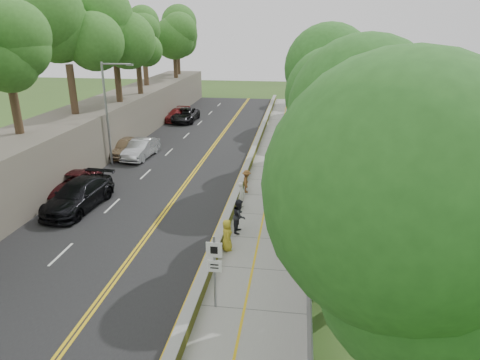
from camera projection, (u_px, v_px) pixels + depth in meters
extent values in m
plane|color=#33511E|center=(206.00, 266.00, 19.87)|extent=(140.00, 140.00, 0.00)
cube|color=black|center=(180.00, 163.00, 34.53)|extent=(11.20, 66.00, 0.04)
cube|color=gray|center=(278.00, 168.00, 33.50)|extent=(4.20, 66.00, 0.05)
cube|color=#BEC515|center=(249.00, 163.00, 33.70)|extent=(0.42, 66.00, 0.60)
cube|color=#595147|center=(82.00, 136.00, 34.90)|extent=(5.00, 66.00, 4.00)
cube|color=slate|center=(306.00, 157.00, 32.89)|extent=(0.04, 66.00, 2.00)
cylinder|color=gray|center=(107.00, 115.00, 32.93)|extent=(0.18, 0.18, 8.00)
cylinder|color=gray|center=(116.00, 64.00, 31.47)|extent=(2.30, 0.13, 0.13)
cube|color=gray|center=(130.00, 65.00, 31.35)|extent=(0.50, 0.22, 0.14)
cylinder|color=gray|center=(215.00, 272.00, 16.40)|extent=(0.09, 0.09, 3.10)
cube|color=white|center=(214.00, 250.00, 16.03)|extent=(0.62, 0.04, 0.62)
cube|color=white|center=(214.00, 266.00, 16.27)|extent=(0.56, 0.04, 0.50)
cylinder|color=orange|center=(296.00, 139.00, 40.16)|extent=(0.51, 0.51, 0.83)
cube|color=gray|center=(291.00, 233.00, 22.02)|extent=(1.31, 1.09, 0.77)
imported|color=#52191D|center=(73.00, 183.00, 28.16)|extent=(2.48, 5.02, 1.37)
imported|color=black|center=(78.00, 195.00, 25.78)|extent=(2.78, 5.91, 1.67)
imported|color=tan|center=(126.00, 147.00, 36.23)|extent=(2.03, 4.63, 1.55)
imported|color=#AFB0B5|center=(141.00, 149.00, 35.70)|extent=(1.91, 4.81, 1.56)
imported|color=black|center=(185.00, 115.00, 49.25)|extent=(2.52, 5.37, 1.48)
imported|color=maroon|center=(177.00, 115.00, 49.70)|extent=(2.27, 4.86, 1.37)
imported|color=#B7B6BA|center=(187.00, 115.00, 49.76)|extent=(1.91, 4.04, 1.33)
imported|color=gold|center=(227.00, 235.00, 20.93)|extent=(0.73, 0.91, 1.62)
imported|color=silver|center=(241.00, 195.00, 25.83)|extent=(0.51, 0.67, 1.64)
imported|color=#222329|center=(239.00, 216.00, 22.77)|extent=(0.76, 0.94, 1.85)
imported|color=brown|center=(247.00, 181.00, 28.22)|extent=(0.67, 1.05, 1.54)
imported|color=black|center=(288.00, 130.00, 41.87)|extent=(1.03, 0.53, 1.68)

